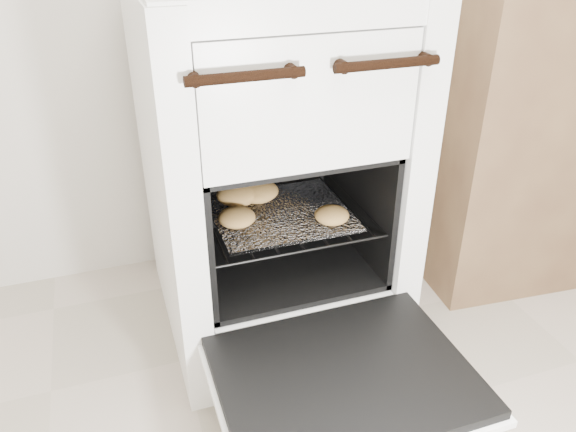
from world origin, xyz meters
name	(u,v)px	position (x,y,z in m)	size (l,w,h in m)	color
stove	(270,174)	(-0.05, 1.17, 0.45)	(0.60, 0.67, 0.92)	white
oven_door	(344,378)	(-0.05, 0.66, 0.20)	(0.54, 0.42, 0.04)	black
oven_rack	(278,212)	(-0.05, 1.10, 0.37)	(0.44, 0.42, 0.01)	black
foil_sheet	(280,213)	(-0.05, 1.08, 0.38)	(0.34, 0.30, 0.01)	silver
baked_rolls	(258,199)	(-0.09, 1.12, 0.40)	(0.34, 0.31, 0.05)	#B9884A
counter	(546,127)	(0.92, 1.25, 0.44)	(0.88, 0.58, 0.88)	brown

